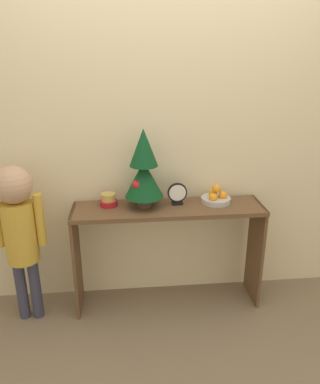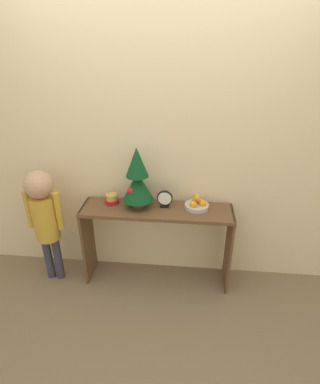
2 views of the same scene
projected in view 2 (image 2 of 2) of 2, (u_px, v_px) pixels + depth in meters
ground_plane at (155, 290)px, 2.74m from camera, size 12.00×12.00×0.00m
back_wall at (159, 146)px, 2.51m from camera, size 7.00×0.05×2.50m
console_table at (157, 226)px, 2.62m from camera, size 1.30×0.33×0.76m
mini_tree at (137, 179)px, 2.46m from camera, size 0.26×0.26×0.53m
fruit_bowl at (197, 204)px, 2.54m from camera, size 0.21×0.21×0.13m
singing_bowl at (112, 199)px, 2.62m from camera, size 0.12×0.12×0.09m
desk_clock at (165, 199)px, 2.54m from camera, size 0.13×0.04×0.15m
child_figure at (44, 212)px, 2.58m from camera, size 0.32×0.24×1.10m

